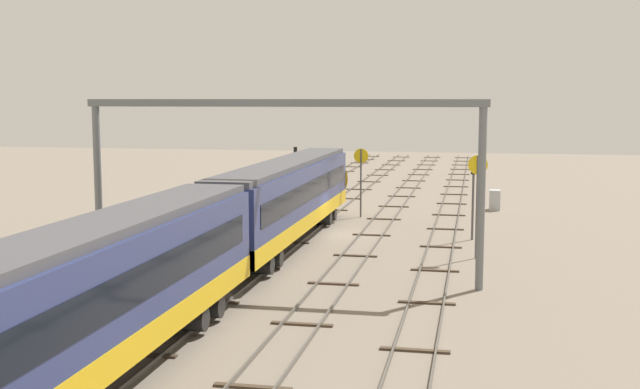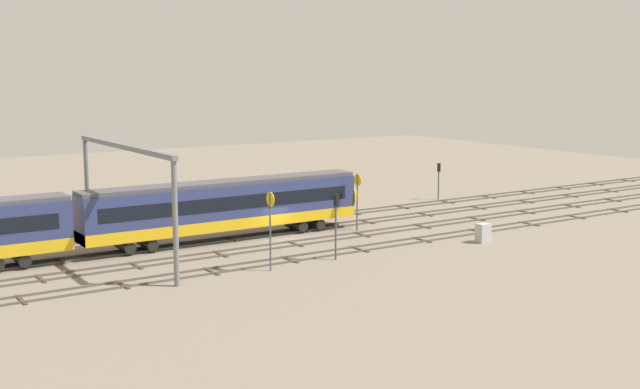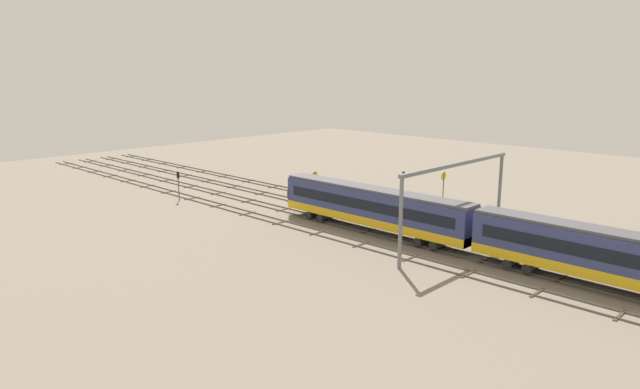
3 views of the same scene
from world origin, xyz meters
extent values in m
plane|color=gray|center=(0.00, 0.00, 0.00)|extent=(155.95, 155.95, 0.00)
cube|color=#59544C|center=(0.00, -7.41, 0.08)|extent=(139.95, 0.07, 0.16)
cube|color=#59544C|center=(0.00, -5.97, 0.08)|extent=(139.95, 0.07, 0.16)
cube|color=#473828|center=(-22.26, -6.69, 0.04)|extent=(0.24, 2.40, 0.08)
cube|color=#473828|center=(-15.90, -6.69, 0.04)|extent=(0.24, 2.40, 0.08)
cube|color=#473828|center=(-9.54, -6.69, 0.04)|extent=(0.24, 2.40, 0.08)
cube|color=#473828|center=(-3.18, -6.69, 0.04)|extent=(0.24, 2.40, 0.08)
cube|color=#473828|center=(3.18, -6.69, 0.04)|extent=(0.24, 2.40, 0.08)
cube|color=#473828|center=(9.54, -6.69, 0.04)|extent=(0.24, 2.40, 0.08)
cube|color=#473828|center=(15.90, -6.69, 0.04)|extent=(0.24, 2.40, 0.08)
cube|color=#473828|center=(22.26, -6.69, 0.04)|extent=(0.24, 2.40, 0.08)
cube|color=#473828|center=(28.63, -6.69, 0.04)|extent=(0.24, 2.40, 0.08)
cube|color=#473828|center=(34.99, -6.69, 0.04)|extent=(0.24, 2.40, 0.08)
cube|color=#473828|center=(41.35, -6.69, 0.04)|extent=(0.24, 2.40, 0.08)
cube|color=#473828|center=(47.71, -6.69, 0.04)|extent=(0.24, 2.40, 0.08)
cube|color=#473828|center=(54.07, -6.69, 0.04)|extent=(0.24, 2.40, 0.08)
cube|color=#473828|center=(60.43, -6.69, 0.04)|extent=(0.24, 2.40, 0.08)
cube|color=#473828|center=(66.79, -6.69, 0.04)|extent=(0.24, 2.40, 0.08)
cube|color=#59544C|center=(0.00, -2.95, 0.08)|extent=(139.95, 0.07, 0.16)
cube|color=#59544C|center=(0.00, -1.51, 0.08)|extent=(139.95, 0.07, 0.16)
cube|color=#473828|center=(-26.66, -2.23, 0.04)|extent=(0.24, 2.40, 0.08)
cube|color=#473828|center=(-19.99, -2.23, 0.04)|extent=(0.24, 2.40, 0.08)
cube|color=#473828|center=(-13.33, -2.23, 0.04)|extent=(0.24, 2.40, 0.08)
cube|color=#473828|center=(-6.66, -2.23, 0.04)|extent=(0.24, 2.40, 0.08)
cube|color=#473828|center=(0.00, -2.23, 0.04)|extent=(0.24, 2.40, 0.08)
cube|color=#473828|center=(6.66, -2.23, 0.04)|extent=(0.24, 2.40, 0.08)
cube|color=#473828|center=(13.33, -2.23, 0.04)|extent=(0.24, 2.40, 0.08)
cube|color=#473828|center=(19.99, -2.23, 0.04)|extent=(0.24, 2.40, 0.08)
cube|color=#473828|center=(26.66, -2.23, 0.04)|extent=(0.24, 2.40, 0.08)
cube|color=#473828|center=(33.32, -2.23, 0.04)|extent=(0.24, 2.40, 0.08)
cube|color=#473828|center=(39.98, -2.23, 0.04)|extent=(0.24, 2.40, 0.08)
cube|color=#473828|center=(46.65, -2.23, 0.04)|extent=(0.24, 2.40, 0.08)
cube|color=#473828|center=(53.31, -2.23, 0.04)|extent=(0.24, 2.40, 0.08)
cube|color=#473828|center=(59.98, -2.23, 0.04)|extent=(0.24, 2.40, 0.08)
cube|color=#473828|center=(66.64, -2.23, 0.04)|extent=(0.24, 2.40, 0.08)
cube|color=#59544C|center=(0.00, 1.51, 0.08)|extent=(139.95, 0.07, 0.16)
cube|color=#59544C|center=(0.00, 2.95, 0.08)|extent=(139.95, 0.07, 0.16)
cube|color=#473828|center=(-24.49, 2.23, 0.04)|extent=(0.24, 2.40, 0.08)
cube|color=#473828|center=(-17.49, 2.23, 0.04)|extent=(0.24, 2.40, 0.08)
cube|color=#473828|center=(-10.50, 2.23, 0.04)|extent=(0.24, 2.40, 0.08)
cube|color=#473828|center=(-3.50, 2.23, 0.04)|extent=(0.24, 2.40, 0.08)
cube|color=#473828|center=(3.50, 2.23, 0.04)|extent=(0.24, 2.40, 0.08)
cube|color=#473828|center=(10.50, 2.23, 0.04)|extent=(0.24, 2.40, 0.08)
cube|color=#473828|center=(17.49, 2.23, 0.04)|extent=(0.24, 2.40, 0.08)
cube|color=#473828|center=(24.49, 2.23, 0.04)|extent=(0.24, 2.40, 0.08)
cube|color=#473828|center=(31.49, 2.23, 0.04)|extent=(0.24, 2.40, 0.08)
cube|color=#473828|center=(38.49, 2.23, 0.04)|extent=(0.24, 2.40, 0.08)
cube|color=#473828|center=(45.48, 2.23, 0.04)|extent=(0.24, 2.40, 0.08)
cube|color=#473828|center=(52.48, 2.23, 0.04)|extent=(0.24, 2.40, 0.08)
cube|color=#473828|center=(59.48, 2.23, 0.04)|extent=(0.24, 2.40, 0.08)
cube|color=#473828|center=(66.47, 2.23, 0.04)|extent=(0.24, 2.40, 0.08)
cube|color=#59544C|center=(0.00, 5.97, 0.08)|extent=(139.95, 0.07, 0.16)
cube|color=#59544C|center=(0.00, 7.41, 0.08)|extent=(139.95, 0.07, 0.16)
cube|color=#473828|center=(-24.34, 6.69, 0.04)|extent=(0.24, 2.40, 0.08)
cube|color=#473828|center=(-18.25, 6.69, 0.04)|extent=(0.24, 2.40, 0.08)
cube|color=#473828|center=(-12.17, 6.69, 0.04)|extent=(0.24, 2.40, 0.08)
cube|color=#473828|center=(-6.08, 6.69, 0.04)|extent=(0.24, 2.40, 0.08)
cube|color=#473828|center=(0.00, 6.69, 0.04)|extent=(0.24, 2.40, 0.08)
cube|color=#473828|center=(6.08, 6.69, 0.04)|extent=(0.24, 2.40, 0.08)
cube|color=#473828|center=(12.17, 6.69, 0.04)|extent=(0.24, 2.40, 0.08)
cube|color=#473828|center=(18.25, 6.69, 0.04)|extent=(0.24, 2.40, 0.08)
cube|color=#473828|center=(24.34, 6.69, 0.04)|extent=(0.24, 2.40, 0.08)
cube|color=#473828|center=(30.42, 6.69, 0.04)|extent=(0.24, 2.40, 0.08)
cube|color=#473828|center=(36.51, 6.69, 0.04)|extent=(0.24, 2.40, 0.08)
cube|color=#473828|center=(42.59, 6.69, 0.04)|extent=(0.24, 2.40, 0.08)
cube|color=#473828|center=(48.68, 6.69, 0.04)|extent=(0.24, 2.40, 0.08)
cube|color=#473828|center=(54.76, 6.69, 0.04)|extent=(0.24, 2.40, 0.08)
cube|color=#473828|center=(60.85, 6.69, 0.04)|extent=(0.24, 2.40, 0.08)
cube|color=#473828|center=(66.93, 6.69, 0.04)|extent=(0.24, 2.40, 0.08)
cube|color=navy|center=(-3.97, 2.23, 2.86)|extent=(24.00, 2.90, 3.60)
cube|color=gold|center=(-3.97, 2.23, 1.51)|extent=(24.00, 2.94, 0.90)
cube|color=#4C4C51|center=(-3.97, 2.23, 4.81)|extent=(24.00, 2.50, 0.30)
cube|color=black|center=(-3.97, 0.77, 3.29)|extent=(22.00, 0.04, 1.10)
cube|color=black|center=(-3.97, 3.69, 3.29)|extent=(22.00, 0.04, 1.10)
cylinder|color=black|center=(-12.55, 2.23, 0.61)|extent=(0.90, 2.70, 0.90)
cylinder|color=black|center=(-10.75, 2.23, 0.61)|extent=(0.90, 2.70, 0.90)
cylinder|color=black|center=(2.81, 2.23, 0.61)|extent=(0.90, 2.70, 0.90)
cylinder|color=black|center=(4.61, 2.23, 0.61)|extent=(0.90, 2.70, 0.90)
cube|color=navy|center=(-28.77, 2.23, 2.86)|extent=(24.00, 2.90, 3.60)
cube|color=gold|center=(-28.77, 2.23, 1.51)|extent=(24.00, 2.94, 0.90)
cube|color=#4C4C51|center=(-28.77, 2.23, 4.81)|extent=(24.00, 2.50, 0.30)
cube|color=black|center=(-28.77, 0.77, 3.29)|extent=(22.00, 0.04, 1.10)
cube|color=black|center=(-28.77, 3.69, 3.29)|extent=(22.00, 0.04, 1.10)
cylinder|color=black|center=(-21.99, 2.23, 0.61)|extent=(0.90, 2.70, 0.90)
cylinder|color=black|center=(-20.19, 2.23, 0.61)|extent=(0.90, 2.70, 0.90)
cone|color=gold|center=(8.83, 2.23, 2.68)|extent=(1.60, 3.24, 3.24)
cylinder|color=slate|center=(-13.00, -8.84, 4.09)|extent=(0.36, 0.36, 8.18)
cylinder|color=slate|center=(-13.00, 9.57, 4.09)|extent=(0.36, 0.36, 8.18)
cube|color=slate|center=(-13.00, 0.36, 8.36)|extent=(0.40, 19.00, 0.35)
cylinder|color=#4C4C51|center=(7.47, -0.44, 2.47)|extent=(0.12, 0.12, 4.93)
cylinder|color=yellow|center=(7.51, -0.44, 4.46)|extent=(0.05, 1.06, 1.06)
cube|color=black|center=(7.54, -0.44, 4.46)|extent=(0.02, 0.48, 0.12)
cylinder|color=#4C4C51|center=(-5.92, -8.68, 2.76)|extent=(0.12, 0.12, 5.52)
cylinder|color=yellow|center=(-5.88, -8.68, 5.06)|extent=(0.05, 1.04, 1.04)
cube|color=black|center=(-5.85, -8.68, 5.06)|extent=(0.02, 0.47, 0.12)
cylinder|color=#4C4C51|center=(24.75, 8.45, 1.53)|extent=(0.14, 0.14, 3.06)
cube|color=black|center=(24.75, 8.45, 3.51)|extent=(0.20, 0.32, 0.90)
sphere|color=green|center=(24.86, 8.45, 3.70)|extent=(0.20, 0.20, 0.20)
sphere|color=#262626|center=(24.86, 8.45, 3.31)|extent=(0.20, 0.20, 0.20)
cylinder|color=#4C4C51|center=(-0.25, -8.44, 2.01)|extent=(0.14, 0.14, 4.02)
cube|color=black|center=(-0.25, -8.44, 4.47)|extent=(0.20, 0.32, 0.90)
sphere|color=yellow|center=(-0.14, -8.44, 4.66)|extent=(0.20, 0.20, 0.20)
sphere|color=#262626|center=(-0.14, -8.44, 4.27)|extent=(0.20, 0.20, 0.20)
cube|color=#B2B7BC|center=(13.18, -10.05, 0.78)|extent=(1.08, 0.81, 1.55)
cube|color=#333333|center=(13.73, -10.05, 1.01)|extent=(0.02, 0.57, 0.24)
camera|label=1|loc=(-48.20, -8.59, 8.56)|focal=43.96mm
camera|label=2|loc=(-32.91, -56.15, 13.88)|focal=45.02mm
camera|label=3|loc=(-41.20, 48.75, 17.23)|focal=31.63mm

